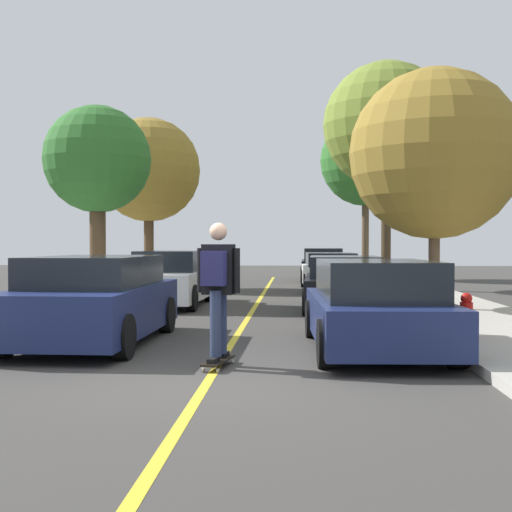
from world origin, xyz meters
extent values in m
plane|color=#3D3A38|center=(0.00, 0.00, 0.00)|extent=(80.00, 80.00, 0.00)
cube|color=gold|center=(0.00, 4.00, 0.00)|extent=(0.12, 39.20, 0.01)
cube|color=navy|center=(-2.21, 2.67, 0.56)|extent=(1.93, 4.26, 0.75)
cube|color=black|center=(-2.21, 2.69, 1.17)|extent=(1.68, 2.74, 0.48)
cylinder|color=black|center=(-1.36, 1.23, 0.32)|extent=(0.23, 0.64, 0.64)
cylinder|color=black|center=(-3.10, 1.27, 0.32)|extent=(0.23, 0.64, 0.64)
cylinder|color=black|center=(-1.31, 4.07, 0.32)|extent=(0.23, 0.64, 0.64)
cylinder|color=black|center=(-3.05, 4.10, 0.32)|extent=(0.23, 0.64, 0.64)
cube|color=white|center=(-2.21, 9.11, 0.54)|extent=(1.83, 4.22, 0.72)
cube|color=black|center=(-2.20, 9.34, 1.16)|extent=(1.58, 2.41, 0.52)
cylinder|color=black|center=(-1.43, 7.70, 0.32)|extent=(0.23, 0.64, 0.64)
cylinder|color=black|center=(-3.05, 7.74, 0.32)|extent=(0.23, 0.64, 0.64)
cylinder|color=black|center=(-1.37, 10.49, 0.32)|extent=(0.23, 0.64, 0.64)
cylinder|color=black|center=(-2.99, 10.52, 0.32)|extent=(0.23, 0.64, 0.64)
cube|color=navy|center=(2.21, 2.21, 0.49)|extent=(1.96, 4.25, 0.63)
cube|color=black|center=(2.21, 2.06, 1.09)|extent=(1.68, 2.63, 0.55)
cylinder|color=black|center=(1.31, 3.57, 0.32)|extent=(0.24, 0.65, 0.64)
cylinder|color=black|center=(2.99, 3.64, 0.32)|extent=(0.24, 0.65, 0.64)
cylinder|color=black|center=(1.42, 0.79, 0.32)|extent=(0.24, 0.65, 0.64)
cylinder|color=black|center=(3.10, 0.85, 0.32)|extent=(0.24, 0.65, 0.64)
cube|color=black|center=(2.21, 8.24, 0.50)|extent=(2.01, 4.15, 0.63)
cube|color=black|center=(2.21, 8.21, 1.06)|extent=(1.73, 2.62, 0.49)
cylinder|color=black|center=(1.39, 9.61, 0.32)|extent=(0.24, 0.65, 0.64)
cylinder|color=black|center=(3.13, 9.55, 0.32)|extent=(0.24, 0.65, 0.64)
cylinder|color=black|center=(1.29, 6.93, 0.32)|extent=(0.24, 0.65, 0.64)
cylinder|color=black|center=(3.03, 6.86, 0.32)|extent=(0.24, 0.65, 0.64)
cube|color=white|center=(2.21, 14.98, 0.51)|extent=(1.88, 4.62, 0.66)
cube|color=black|center=(2.21, 14.75, 1.07)|extent=(1.63, 2.63, 0.45)
cylinder|color=black|center=(1.34, 16.56, 0.32)|extent=(0.23, 0.64, 0.64)
cylinder|color=black|center=(3.01, 16.59, 0.32)|extent=(0.23, 0.64, 0.64)
cylinder|color=black|center=(1.40, 13.37, 0.32)|extent=(0.23, 0.64, 0.64)
cylinder|color=black|center=(3.07, 13.40, 0.32)|extent=(0.23, 0.64, 0.64)
cube|color=black|center=(2.21, 20.69, 0.54)|extent=(1.86, 4.11, 0.72)
cube|color=black|center=(2.21, 20.65, 1.15)|extent=(1.62, 2.59, 0.51)
cylinder|color=black|center=(1.40, 22.04, 0.32)|extent=(0.23, 0.64, 0.64)
cylinder|color=black|center=(3.06, 22.01, 0.32)|extent=(0.23, 0.64, 0.64)
cylinder|color=black|center=(1.35, 19.37, 0.32)|extent=(0.23, 0.64, 0.64)
cylinder|color=black|center=(3.01, 19.34, 0.32)|extent=(0.23, 0.64, 0.64)
cylinder|color=#4C3823|center=(-4.16, 9.27, 1.60)|extent=(0.42, 0.42, 2.92)
sphere|color=#2D6B28|center=(-4.16, 9.27, 3.82)|extent=(2.80, 2.80, 2.80)
cylinder|color=#4C3823|center=(-4.16, 15.33, 1.57)|extent=(0.35, 0.35, 2.85)
sphere|color=olive|center=(-4.16, 15.33, 4.21)|extent=(3.66, 3.66, 3.66)
cylinder|color=brown|center=(4.16, 7.36, 1.44)|extent=(0.25, 0.25, 2.60)
sphere|color=olive|center=(4.16, 7.36, 3.63)|extent=(3.84, 3.84, 3.84)
cylinder|color=#3D2D1E|center=(4.16, 15.27, 2.17)|extent=(0.33, 0.33, 4.07)
sphere|color=olive|center=(4.16, 15.27, 5.68)|extent=(4.36, 4.36, 4.36)
cylinder|color=brown|center=(4.16, 21.97, 2.09)|extent=(0.32, 0.32, 3.91)
sphere|color=#2D6B28|center=(4.16, 21.97, 5.31)|extent=(4.04, 4.04, 4.04)
cylinder|color=#B2140F|center=(3.71, 2.77, 0.42)|extent=(0.20, 0.20, 0.55)
sphere|color=#B2140F|center=(3.71, 2.77, 0.75)|extent=(0.18, 0.18, 0.18)
cube|color=black|center=(0.02, 0.75, 0.09)|extent=(0.37, 0.87, 0.02)
cylinder|color=beige|center=(-0.01, 1.10, 0.03)|extent=(0.03, 0.06, 0.06)
cylinder|color=beige|center=(0.18, 1.07, 0.03)|extent=(0.03, 0.06, 0.06)
cylinder|color=beige|center=(-0.13, 0.44, 0.03)|extent=(0.03, 0.06, 0.06)
cylinder|color=beige|center=(0.05, 0.40, 0.03)|extent=(0.03, 0.06, 0.06)
cube|color=#99999E|center=(0.08, 1.09, 0.07)|extent=(0.11, 0.06, 0.02)
cube|color=#99999E|center=(-0.04, 0.42, 0.07)|extent=(0.11, 0.06, 0.02)
cube|color=black|center=(0.06, 0.97, 0.13)|extent=(0.15, 0.27, 0.06)
cube|color=black|center=(-0.02, 0.54, 0.13)|extent=(0.15, 0.27, 0.06)
cylinder|color=#283351|center=(0.04, 0.87, 0.59)|extent=(0.18, 0.18, 0.85)
cylinder|color=#283351|center=(0.00, 0.63, 0.59)|extent=(0.18, 0.18, 0.85)
cube|color=black|center=(0.02, 0.75, 1.28)|extent=(0.43, 0.29, 0.65)
sphere|color=tan|center=(0.02, 0.75, 1.77)|extent=(0.23, 0.23, 0.23)
cylinder|color=black|center=(-0.22, 0.80, 1.26)|extent=(0.11, 0.11, 0.58)
cylinder|color=black|center=(0.26, 0.71, 1.26)|extent=(0.11, 0.11, 0.58)
cube|color=#1E1E4C|center=(-0.01, 0.56, 1.30)|extent=(0.33, 0.23, 0.44)
camera|label=1|loc=(1.01, -7.74, 1.62)|focal=46.27mm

